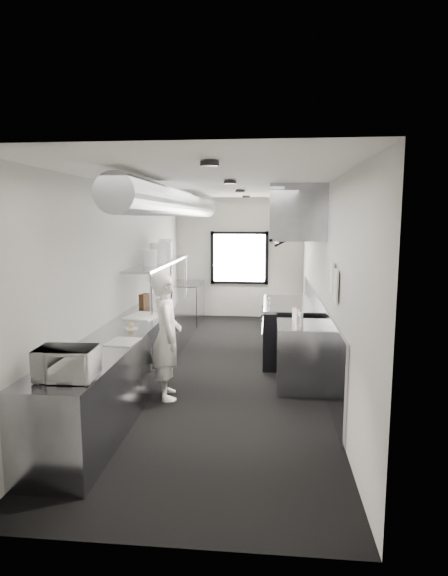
% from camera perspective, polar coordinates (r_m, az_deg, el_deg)
% --- Properties ---
extents(floor, '(3.00, 8.00, 0.01)m').
position_cam_1_polar(floor, '(7.37, -0.21, -9.85)').
color(floor, black).
rests_on(floor, ground).
extents(ceiling, '(3.00, 8.00, 0.01)m').
position_cam_1_polar(ceiling, '(7.01, -0.23, 12.42)').
color(ceiling, silver).
rests_on(ceiling, wall_back).
extents(wall_back, '(3.00, 0.02, 2.80)m').
position_cam_1_polar(wall_back, '(11.02, 1.89, 3.70)').
color(wall_back, beige).
rests_on(wall_back, floor).
extents(wall_front, '(3.00, 0.02, 2.80)m').
position_cam_1_polar(wall_front, '(3.18, -7.61, -8.39)').
color(wall_front, beige).
rests_on(wall_front, floor).
extents(wall_left, '(0.02, 8.00, 2.80)m').
position_cam_1_polar(wall_left, '(7.36, -11.92, 1.13)').
color(wall_left, beige).
rests_on(wall_left, floor).
extents(wall_right, '(0.02, 8.00, 2.80)m').
position_cam_1_polar(wall_right, '(7.06, 11.98, 0.83)').
color(wall_right, beige).
rests_on(wall_right, floor).
extents(wall_cladding, '(0.03, 5.50, 1.10)m').
position_cam_1_polar(wall_cladding, '(7.51, 11.38, -5.30)').
color(wall_cladding, '#8F929C').
rests_on(wall_cladding, wall_right).
extents(hvac_duct, '(0.40, 6.40, 0.40)m').
position_cam_1_polar(hvac_duct, '(7.50, -5.33, 10.22)').
color(hvac_duct, gray).
rests_on(hvac_duct, ceiling).
extents(service_window, '(1.36, 0.05, 1.25)m').
position_cam_1_polar(service_window, '(10.99, 1.88, 3.68)').
color(service_window, white).
rests_on(service_window, wall_back).
extents(exhaust_hood, '(0.81, 2.20, 0.88)m').
position_cam_1_polar(exhaust_hood, '(7.67, 8.60, 8.93)').
color(exhaust_hood, '#8F929C').
rests_on(exhaust_hood, ceiling).
extents(prep_counter, '(0.70, 6.00, 0.90)m').
position_cam_1_polar(prep_counter, '(6.98, -10.15, -7.19)').
color(prep_counter, '#8F929C').
rests_on(prep_counter, floor).
extents(pass_shelf, '(0.45, 3.00, 0.68)m').
position_cam_1_polar(pass_shelf, '(8.22, -7.81, 2.94)').
color(pass_shelf, '#8F929C').
rests_on(pass_shelf, prep_counter).
extents(range, '(0.88, 1.60, 0.94)m').
position_cam_1_polar(range, '(7.89, 7.86, -5.16)').
color(range, black).
rests_on(range, floor).
extents(bottle_station, '(0.65, 0.80, 0.90)m').
position_cam_1_polar(bottle_station, '(6.55, 9.32, -8.21)').
color(bottle_station, '#8F929C').
rests_on(bottle_station, floor).
extents(far_work_table, '(0.70, 1.20, 0.90)m').
position_cam_1_polar(far_work_table, '(10.50, -4.70, -1.80)').
color(far_work_table, '#8F929C').
rests_on(far_work_table, floor).
extents(notice_sheet_a, '(0.02, 0.28, 0.38)m').
position_cam_1_polar(notice_sheet_a, '(5.85, 13.03, 1.21)').
color(notice_sheet_a, silver).
rests_on(notice_sheet_a, wall_right).
extents(notice_sheet_b, '(0.02, 0.28, 0.38)m').
position_cam_1_polar(notice_sheet_b, '(5.52, 13.47, 0.24)').
color(notice_sheet_b, silver).
rests_on(notice_sheet_b, wall_right).
extents(line_cook, '(0.55, 0.69, 1.64)m').
position_cam_1_polar(line_cook, '(6.09, -7.03, -5.84)').
color(line_cook, silver).
rests_on(line_cook, floor).
extents(microwave, '(0.49, 0.38, 0.29)m').
position_cam_1_polar(microwave, '(4.43, -18.65, -8.71)').
color(microwave, silver).
rests_on(microwave, prep_counter).
extents(deli_tub_a, '(0.15, 0.15, 0.09)m').
position_cam_1_polar(deli_tub_a, '(4.89, -19.60, -8.36)').
color(deli_tub_a, '#B1B7A9').
rests_on(deli_tub_a, prep_counter).
extents(deli_tub_b, '(0.18, 0.18, 0.10)m').
position_cam_1_polar(deli_tub_b, '(5.02, -17.82, -7.77)').
color(deli_tub_b, '#B1B7A9').
rests_on(deli_tub_b, prep_counter).
extents(newspaper, '(0.36, 0.43, 0.01)m').
position_cam_1_polar(newspaper, '(5.57, -12.18, -6.42)').
color(newspaper, white).
rests_on(newspaper, prep_counter).
extents(small_plate, '(0.22, 0.22, 0.01)m').
position_cam_1_polar(small_plate, '(6.18, -11.22, -4.88)').
color(small_plate, silver).
rests_on(small_plate, prep_counter).
extents(pastry, '(0.08, 0.08, 0.08)m').
position_cam_1_polar(pastry, '(6.17, -11.23, -4.45)').
color(pastry, '#E4B477').
rests_on(pastry, small_plate).
extents(cutting_board, '(0.53, 0.63, 0.02)m').
position_cam_1_polar(cutting_board, '(6.93, -9.75, -3.38)').
color(cutting_board, silver).
rests_on(cutting_board, prep_counter).
extents(knife_block, '(0.13, 0.21, 0.21)m').
position_cam_1_polar(knife_block, '(7.66, -9.71, -1.50)').
color(knife_block, '#51351C').
rests_on(knife_block, prep_counter).
extents(plate_stack_a, '(0.23, 0.23, 0.26)m').
position_cam_1_polar(plate_stack_a, '(7.58, -9.04, 3.70)').
color(plate_stack_a, silver).
rests_on(plate_stack_a, pass_shelf).
extents(plate_stack_b, '(0.27, 0.27, 0.34)m').
position_cam_1_polar(plate_stack_b, '(8.01, -8.10, 4.26)').
color(plate_stack_b, silver).
rests_on(plate_stack_b, pass_shelf).
extents(plate_stack_c, '(0.28, 0.28, 0.35)m').
position_cam_1_polar(plate_stack_c, '(8.51, -7.21, 4.54)').
color(plate_stack_c, silver).
rests_on(plate_stack_c, pass_shelf).
extents(plate_stack_d, '(0.26, 0.26, 0.37)m').
position_cam_1_polar(plate_stack_d, '(8.83, -7.11, 4.76)').
color(plate_stack_d, silver).
rests_on(plate_stack_d, pass_shelf).
extents(squeeze_bottle_a, '(0.07, 0.07, 0.17)m').
position_cam_1_polar(squeeze_bottle_a, '(6.15, 8.94, -4.15)').
color(squeeze_bottle_a, silver).
rests_on(squeeze_bottle_a, bottle_station).
extents(squeeze_bottle_b, '(0.08, 0.08, 0.19)m').
position_cam_1_polar(squeeze_bottle_b, '(6.29, 9.33, -3.78)').
color(squeeze_bottle_b, silver).
rests_on(squeeze_bottle_b, bottle_station).
extents(squeeze_bottle_c, '(0.09, 0.09, 0.20)m').
position_cam_1_polar(squeeze_bottle_c, '(6.40, 8.90, -3.50)').
color(squeeze_bottle_c, silver).
rests_on(squeeze_bottle_c, bottle_station).
extents(squeeze_bottle_d, '(0.05, 0.05, 0.16)m').
position_cam_1_polar(squeeze_bottle_d, '(6.58, 8.80, -3.36)').
color(squeeze_bottle_d, silver).
rests_on(squeeze_bottle_d, bottle_station).
extents(squeeze_bottle_e, '(0.06, 0.06, 0.17)m').
position_cam_1_polar(squeeze_bottle_e, '(6.67, 8.58, -3.14)').
color(squeeze_bottle_e, silver).
rests_on(squeeze_bottle_e, bottle_station).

